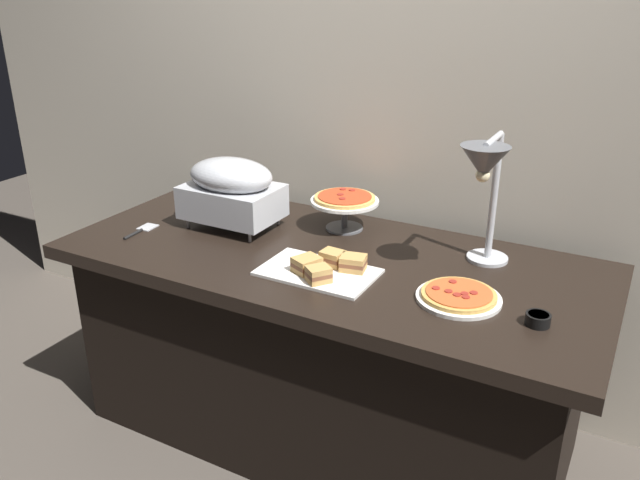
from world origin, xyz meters
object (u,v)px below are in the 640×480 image
at_px(serving_spatula, 141,230).
at_px(pizza_plate_center, 345,203).
at_px(chafing_dish, 232,189).
at_px(pizza_plate_front, 459,296).
at_px(sandwich_platter, 323,268).
at_px(heat_lamp, 485,174).
at_px(sauce_cup_near, 538,319).

bearing_deg(serving_spatula, pizza_plate_center, 30.52).
height_order(chafing_dish, pizza_plate_center, chafing_dish).
bearing_deg(pizza_plate_center, pizza_plate_front, -32.29).
height_order(sandwich_platter, serving_spatula, sandwich_platter).
bearing_deg(pizza_plate_center, heat_lamp, -16.63).
distance_m(pizza_plate_front, sauce_cup_near, 0.24).
relative_size(heat_lamp, pizza_plate_front, 1.75).
height_order(chafing_dish, pizza_plate_front, chafing_dish).
bearing_deg(sauce_cup_near, sandwich_platter, 179.96).
bearing_deg(sandwich_platter, sauce_cup_near, -0.04).
relative_size(pizza_plate_center, sandwich_platter, 0.69).
distance_m(sauce_cup_near, serving_spatula, 1.47).
bearing_deg(heat_lamp, sauce_cup_near, -42.92).
bearing_deg(pizza_plate_center, sauce_cup_near, -26.07).
height_order(pizza_plate_front, pizza_plate_center, pizza_plate_center).
bearing_deg(pizza_plate_front, heat_lamp, 90.99).
xyz_separation_m(pizza_plate_front, sandwich_platter, (-0.44, -0.04, 0.01)).
height_order(pizza_plate_front, sandwich_platter, sandwich_platter).
height_order(pizza_plate_front, sauce_cup_near, sauce_cup_near).
xyz_separation_m(chafing_dish, pizza_plate_center, (0.39, 0.18, -0.05)).
distance_m(pizza_plate_front, serving_spatula, 1.23).
bearing_deg(pizza_plate_front, sauce_cup_near, -8.68).
bearing_deg(pizza_plate_center, serving_spatula, -149.48).
bearing_deg(sauce_cup_near, pizza_plate_center, 153.93).
bearing_deg(sauce_cup_near, chafing_dish, 169.96).
bearing_deg(sauce_cup_near, heat_lamp, 137.08).
relative_size(sandwich_platter, serving_spatula, 2.19).
xyz_separation_m(chafing_dish, heat_lamp, (0.95, 0.01, 0.19)).
bearing_deg(serving_spatula, chafing_dish, 37.40).
xyz_separation_m(chafing_dish, pizza_plate_front, (0.95, -0.17, -0.14)).
bearing_deg(sandwich_platter, pizza_plate_center, 106.89).
xyz_separation_m(chafing_dish, sauce_cup_near, (1.19, -0.21, -0.13)).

